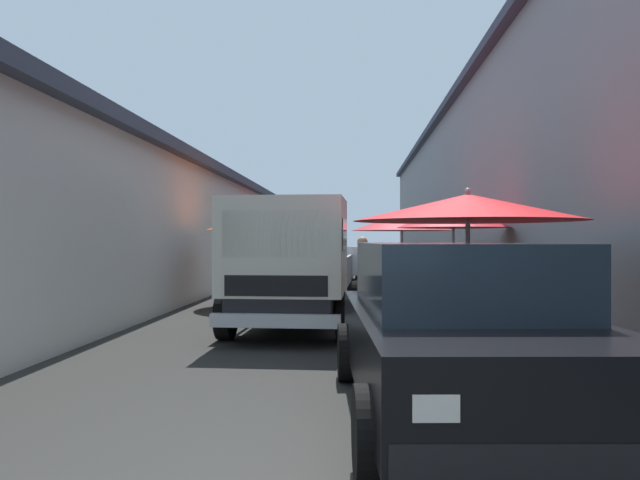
# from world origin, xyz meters

# --- Properties ---
(ground) EXTENTS (90.00, 90.00, 0.00)m
(ground) POSITION_xyz_m (13.50, 0.00, 0.00)
(ground) COLOR #282826
(building_left_whitewash) EXTENTS (49.80, 7.50, 3.50)m
(building_left_whitewash) POSITION_xyz_m (15.75, 7.02, 1.76)
(building_left_whitewash) COLOR beige
(building_left_whitewash) RESTS_ON ground
(building_right_concrete) EXTENTS (49.80, 7.50, 6.23)m
(building_right_concrete) POSITION_xyz_m (15.75, -7.02, 3.12)
(building_right_concrete) COLOR gray
(building_right_concrete) RESTS_ON ground
(fruit_stall_near_right) EXTENTS (2.75, 2.75, 2.10)m
(fruit_stall_near_right) POSITION_xyz_m (4.15, -1.62, 1.60)
(fruit_stall_near_right) COLOR #9E9EA3
(fruit_stall_near_right) RESTS_ON ground
(fruit_stall_far_left) EXTENTS (2.61, 2.61, 2.24)m
(fruit_stall_far_left) POSITION_xyz_m (10.32, 1.77, 1.79)
(fruit_stall_far_left) COLOR #9E9EA3
(fruit_stall_far_left) RESTS_ON ground
(fruit_stall_mid_lane) EXTENTS (2.40, 2.40, 2.29)m
(fruit_stall_mid_lane) POSITION_xyz_m (9.77, -2.31, 1.74)
(fruit_stall_mid_lane) COLOR #9E9EA3
(fruit_stall_mid_lane) RESTS_ON ground
(fruit_stall_near_left) EXTENTS (2.32, 2.32, 2.40)m
(fruit_stall_near_left) POSITION_xyz_m (17.63, 1.25, 1.82)
(fruit_stall_near_left) COLOR #9E9EA3
(fruit_stall_near_left) RESTS_ON ground
(fruit_stall_far_right) EXTENTS (2.74, 2.74, 2.25)m
(fruit_stall_far_right) POSITION_xyz_m (13.28, -1.51, 1.76)
(fruit_stall_far_right) COLOR #9E9EA3
(fruit_stall_far_right) RESTS_ON ground
(hatchback_car) EXTENTS (4.01, 2.12, 1.45)m
(hatchback_car) POSITION_xyz_m (1.97, -1.12, 0.74)
(hatchback_car) COLOR black
(hatchback_car) RESTS_ON ground
(delivery_truck) EXTENTS (4.98, 2.11, 2.08)m
(delivery_truck) POSITION_xyz_m (6.36, 0.74, 1.04)
(delivery_truck) COLOR black
(delivery_truck) RESTS_ON ground
(vendor_by_crates) EXTENTS (0.27, 0.62, 1.54)m
(vendor_by_crates) POSITION_xyz_m (9.05, -0.41, 0.88)
(vendor_by_crates) COLOR #232328
(vendor_by_crates) RESTS_ON ground
(parked_scooter) EXTENTS (1.69, 0.46, 1.14)m
(parked_scooter) POSITION_xyz_m (8.30, -2.02, 0.45)
(parked_scooter) COLOR black
(parked_scooter) RESTS_ON ground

